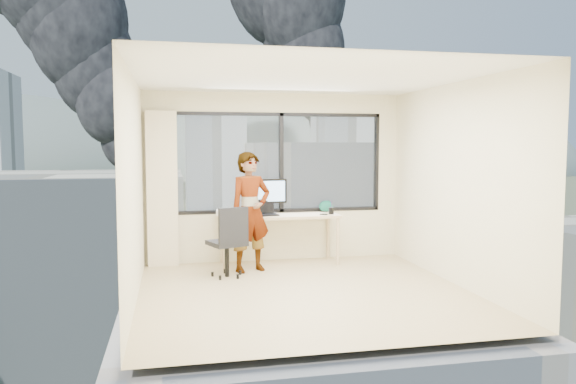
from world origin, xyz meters
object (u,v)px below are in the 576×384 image
object	(u,v)px
desk	(279,239)
person	(250,212)
monitor	(269,196)
chair	(227,241)
game_console	(228,212)
handbag	(326,206)
laptop	(266,208)

from	to	relation	value
desk	person	world-z (taller)	person
person	monitor	bearing A→B (deg)	34.47
chair	game_console	world-z (taller)	chair
person	handbag	size ratio (longest dim) A/B	7.40
laptop	desk	bearing A→B (deg)	-1.21
desk	laptop	distance (m)	0.52
chair	person	distance (m)	0.58
person	chair	bearing A→B (deg)	-163.46
chair	handbag	distance (m)	1.91
handbag	desk	bearing A→B (deg)	-156.38
desk	monitor	world-z (taller)	monitor
desk	chair	size ratio (longest dim) A/B	1.81
desk	monitor	bearing A→B (deg)	136.91
chair	game_console	size ratio (longest dim) A/B	2.98
monitor	laptop	world-z (taller)	monitor
laptop	game_console	bearing A→B (deg)	145.50
chair	person	bearing A→B (deg)	15.59
desk	laptop	size ratio (longest dim) A/B	5.13
chair	monitor	bearing A→B (deg)	26.01
person	handbag	xyz separation A→B (m)	(1.29, 0.61, -0.01)
chair	person	size ratio (longest dim) A/B	0.58
chair	laptop	size ratio (longest dim) A/B	2.83
chair	handbag	size ratio (longest dim) A/B	4.31
game_console	chair	bearing A→B (deg)	-87.89
game_console	desk	bearing A→B (deg)	-5.72
desk	person	distance (m)	0.79
desk	monitor	xyz separation A→B (m)	(-0.13, 0.12, 0.65)
game_console	handbag	world-z (taller)	handbag
chair	game_console	xyz separation A→B (m)	(0.10, 0.87, 0.29)
monitor	handbag	distance (m)	0.95
monitor	laptop	xyz separation A→B (m)	(-0.07, -0.16, -0.17)
laptop	handbag	bearing A→B (deg)	2.28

